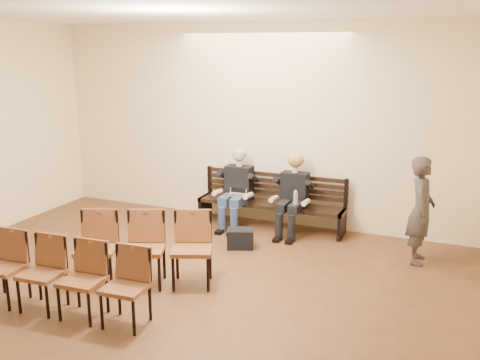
# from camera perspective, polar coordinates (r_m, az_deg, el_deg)

# --- Properties ---
(room_walls) EXTENTS (8.02, 10.01, 3.51)m
(room_walls) POSITION_cam_1_polar(r_m,az_deg,el_deg) (5.57, -12.91, 8.15)
(room_walls) COLOR beige
(room_walls) RESTS_ON ground
(bench) EXTENTS (2.60, 0.90, 0.45)m
(bench) POSITION_cam_1_polar(r_m,az_deg,el_deg) (9.32, 3.23, -3.78)
(bench) COLOR black
(bench) RESTS_ON ground
(seated_man) EXTENTS (0.57, 0.80, 1.38)m
(seated_man) POSITION_cam_1_polar(r_m,az_deg,el_deg) (9.29, -0.33, -0.84)
(seated_man) COLOR black
(seated_man) RESTS_ON ground
(seated_woman) EXTENTS (0.55, 0.77, 1.29)m
(seated_woman) POSITION_cam_1_polar(r_m,az_deg,el_deg) (8.96, 5.65, -1.77)
(seated_woman) COLOR black
(seated_woman) RESTS_ON ground
(laptop) EXTENTS (0.34, 0.29, 0.22)m
(laptop) POSITION_cam_1_polar(r_m,az_deg,el_deg) (9.17, -0.47, -1.88)
(laptop) COLOR silver
(laptop) RESTS_ON bench
(water_bottle) EXTENTS (0.09, 0.09, 0.24)m
(water_bottle) POSITION_cam_1_polar(r_m,az_deg,el_deg) (8.73, 5.92, -2.72)
(water_bottle) COLOR silver
(water_bottle) RESTS_ON bench
(bag) EXTENTS (0.49, 0.41, 0.30)m
(bag) POSITION_cam_1_polar(r_m,az_deg,el_deg) (8.43, 0.04, -6.26)
(bag) COLOR black
(bag) RESTS_ON ground
(passerby) EXTENTS (0.47, 0.68, 1.81)m
(passerby) POSITION_cam_1_polar(r_m,az_deg,el_deg) (8.09, 18.81, -2.28)
(passerby) COLOR #3A342F
(passerby) RESTS_ON ground
(chair_row_front) EXTENTS (1.84, 1.15, 0.98)m
(chair_row_front) POSITION_cam_1_polar(r_m,az_deg,el_deg) (7.16, -10.19, -7.33)
(chair_row_front) COLOR brown
(chair_row_front) RESTS_ON ground
(chair_row_back) EXTENTS (2.20, 0.61, 0.89)m
(chair_row_back) POSITION_cam_1_polar(r_m,az_deg,el_deg) (6.69, -18.49, -9.86)
(chair_row_back) COLOR brown
(chair_row_back) RESTS_ON ground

